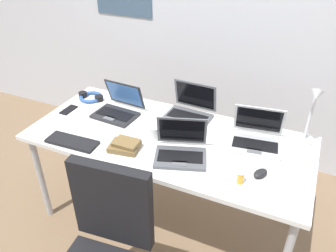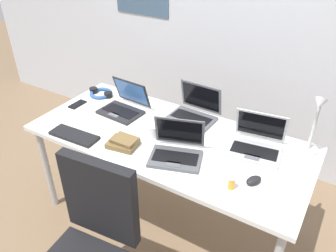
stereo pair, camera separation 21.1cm
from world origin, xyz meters
name	(u,v)px [view 1 (the left image)]	position (x,y,z in m)	size (l,w,h in m)	color
ground_plane	(168,217)	(0.00, 0.00, 0.00)	(12.00, 12.00, 0.00)	#7A6047
wall_back	(224,9)	(0.00, 1.10, 1.30)	(6.00, 0.13, 2.60)	silver
desk	(168,144)	(0.00, 0.00, 0.68)	(1.80, 0.80, 0.74)	white
desk_lamp	(310,116)	(0.80, 0.28, 0.94)	(0.12, 0.18, 0.40)	silver
laptop_center	(118,109)	(-0.44, 0.12, 0.78)	(0.31, 0.29, 0.22)	#232326
laptop_front_right	(256,138)	(0.53, 0.15, 0.79)	(0.34, 0.31, 0.22)	#B7BABC
laptop_front_left	(181,149)	(0.15, -0.15, 0.78)	(0.36, 0.34, 0.22)	#515459
laptop_mid_desk	(190,110)	(0.03, 0.30, 0.79)	(0.32, 0.27, 0.23)	#515459
external_keyboard	(72,142)	(-0.51, -0.31, 0.75)	(0.33, 0.12, 0.02)	black
computer_mouse	(260,173)	(0.62, -0.14, 0.76)	(0.06, 0.10, 0.03)	black
cell_phone	(69,110)	(-0.80, 0.01, 0.74)	(0.06, 0.14, 0.01)	black
headphones	(91,97)	(-0.76, 0.23, 0.76)	(0.21, 0.18, 0.04)	#335999
pill_bottle	(241,177)	(0.53, -0.24, 0.78)	(0.04, 0.04, 0.08)	gold
book_stack	(125,146)	(-0.18, -0.23, 0.77)	(0.20, 0.16, 0.06)	brown
coffee_mug	(155,133)	(-0.07, -0.05, 0.78)	(0.11, 0.08, 0.09)	white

